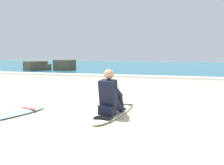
{
  "coord_description": "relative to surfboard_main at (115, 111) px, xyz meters",
  "views": [
    {
      "loc": [
        2.55,
        -5.83,
        1.33
      ],
      "look_at": [
        0.45,
        0.85,
        0.55
      ],
      "focal_mm": 41.21,
      "sensor_mm": 36.0,
      "label": 1
    }
  ],
  "objects": [
    {
      "name": "surfboard_main",
      "position": [
        0.0,
        0.0,
        0.0
      ],
      "size": [
        0.58,
        2.46,
        0.08
      ],
      "color": "#EFE5C6",
      "rests_on": "ground"
    },
    {
      "name": "rock_outcrop_distant",
      "position": [
        -8.8,
        11.69,
        0.34
      ],
      "size": [
        3.58,
        2.66,
        0.87
      ],
      "color": "brown",
      "rests_on": "ground"
    },
    {
      "name": "sea",
      "position": [
        -0.9,
        22.5,
        0.01
      ],
      "size": [
        80.0,
        28.0,
        0.1
      ],
      "primitive_type": "cube",
      "color": "teal",
      "rests_on": "ground"
    },
    {
      "name": "ground_plane",
      "position": [
        -0.9,
        0.35,
        -0.04
      ],
      "size": [
        80.0,
        80.0,
        0.0
      ],
      "primitive_type": "plane",
      "color": "beige"
    },
    {
      "name": "surfer_seated",
      "position": [
        0.01,
        -0.39,
        0.4
      ],
      "size": [
        0.45,
        0.74,
        0.95
      ],
      "color": "black",
      "rests_on": "surfboard_main"
    },
    {
      "name": "surfboard_spare_near",
      "position": [
        -2.12,
        -1.01,
        0.0
      ],
      "size": [
        1.06,
        2.07,
        0.08
      ],
      "color": "#9ED1E5",
      "rests_on": "ground"
    },
    {
      "name": "breaking_foam",
      "position": [
        -0.9,
        8.8,
        0.02
      ],
      "size": [
        80.0,
        0.9,
        0.11
      ],
      "primitive_type": "cube",
      "color": "white",
      "rests_on": "ground"
    }
  ]
}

